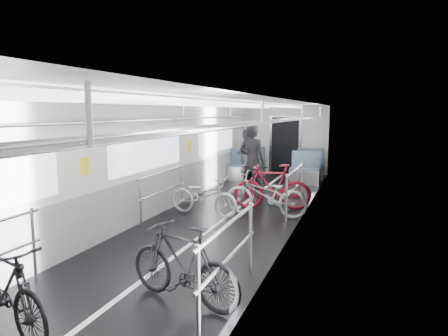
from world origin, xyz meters
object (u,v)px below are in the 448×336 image
at_px(bike_left_mid, 4,288).
at_px(bike_right_far, 272,187).
at_px(bike_left_far, 204,196).
at_px(person_standing, 252,161).
at_px(bike_right_near, 183,264).
at_px(bike_aisle, 259,181).
at_px(person_seated, 246,154).
at_px(bike_right_mid, 266,194).

bearing_deg(bike_left_mid, bike_right_far, 4.32).
relative_size(bike_left_far, person_standing, 0.84).
distance_m(bike_left_mid, person_standing, 7.08).
relative_size(bike_left_mid, bike_right_far, 0.93).
bearing_deg(bike_right_near, bike_left_far, -146.47).
bearing_deg(bike_right_near, bike_aisle, -159.46).
bearing_deg(bike_right_near, person_standing, -157.49).
xyz_separation_m(bike_left_far, person_seated, (-0.47, 4.76, 0.39)).
distance_m(person_standing, person_seated, 2.84).
height_order(bike_left_mid, bike_aisle, bike_left_mid).
relative_size(bike_left_far, bike_right_near, 1.01).
bearing_deg(bike_left_mid, bike_left_far, 16.29).
bearing_deg(bike_aisle, bike_right_mid, -74.11).
height_order(bike_left_mid, bike_left_far, bike_left_mid).
bearing_deg(bike_aisle, bike_left_far, -112.66).
bearing_deg(person_standing, bike_right_mid, 118.01).
bearing_deg(person_seated, bike_aisle, 97.98).
relative_size(bike_right_near, bike_right_far, 0.91).
distance_m(bike_right_far, person_seated, 4.20).
xyz_separation_m(bike_left_mid, bike_right_mid, (1.36, 5.31, -0.02)).
height_order(bike_left_mid, person_seated, person_seated).
bearing_deg(bike_right_near, bike_right_mid, -165.06).
xyz_separation_m(bike_right_mid, bike_aisle, (-0.57, 1.63, -0.02)).
bearing_deg(person_standing, bike_right_far, 128.70).
height_order(bike_left_mid, person_standing, person_standing).
xyz_separation_m(bike_left_mid, bike_right_far, (1.37, 5.91, 0.03)).
relative_size(bike_left_far, bike_right_far, 0.92).
bearing_deg(bike_right_far, bike_aisle, -162.85).
distance_m(bike_right_mid, bike_right_far, 0.60).
distance_m(bike_right_far, person_standing, 1.45).
bearing_deg(bike_left_mid, bike_aisle, 10.90).
relative_size(bike_left_mid, person_seated, 1.00).
bearing_deg(bike_left_far, bike_left_mid, -173.32).
distance_m(bike_left_far, bike_right_near, 3.98).
xyz_separation_m(bike_aisle, person_standing, (-0.21, 0.10, 0.50)).
xyz_separation_m(bike_left_far, bike_right_far, (1.28, 0.95, 0.10)).
xyz_separation_m(bike_left_far, person_standing, (0.48, 2.09, 0.53)).
relative_size(bike_right_mid, person_standing, 0.94).
xyz_separation_m(bike_left_far, bike_right_mid, (1.27, 0.35, 0.05)).
xyz_separation_m(bike_right_mid, bike_right_far, (0.01, 0.60, 0.05)).
distance_m(bike_left_far, bike_aisle, 2.10).
bearing_deg(bike_left_mid, bike_right_near, -31.84).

